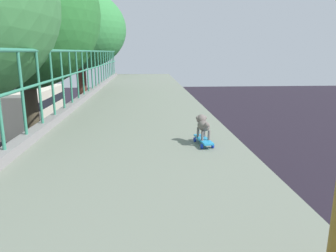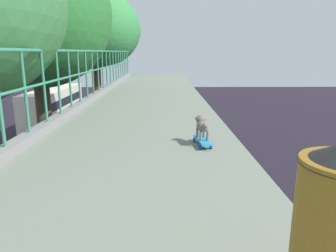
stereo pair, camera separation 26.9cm
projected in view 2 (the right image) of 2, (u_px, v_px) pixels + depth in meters
car_silver_fifth at (25, 198)px, 13.24m from camera, size 1.75×4.34×1.36m
city_bus at (54, 106)px, 28.09m from camera, size 2.55×10.24×3.51m
roadside_tree_far at (35, 16)px, 10.06m from camera, size 4.95×4.95×10.30m
roadside_tree_farthest at (94, 31)px, 18.78m from camera, size 5.63×5.63×10.34m
toy_skateboard at (202, 141)px, 4.47m from camera, size 0.24×0.55×0.09m
small_dog at (202, 125)px, 4.46m from camera, size 0.20×0.39×0.33m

